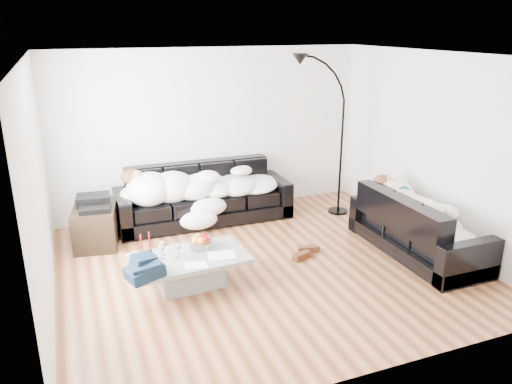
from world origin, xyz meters
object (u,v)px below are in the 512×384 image
object	(u,v)px
sleeper_back	(204,182)
floor_lamp	(342,146)
candle_right	(149,242)
stereo	(94,202)
coffee_table	(190,271)
fruit_bowl	(201,241)
shoes	(305,253)
sofa_back	(204,194)
sleeper_right	(420,209)
wine_glass_b	(161,252)
wine_glass_a	(162,248)
av_cabinet	(96,225)
wine_glass_c	(178,251)
sofa_right	(418,224)
candle_left	(141,245)

from	to	relation	value
sleeper_back	floor_lamp	bearing A→B (deg)	-10.55
candle_right	stereo	distance (m)	1.45
coffee_table	stereo	world-z (taller)	stereo
fruit_bowl	shoes	world-z (taller)	fruit_bowl
sofa_back	floor_lamp	distance (m)	2.29
sleeper_right	floor_lamp	size ratio (longest dim) A/B	0.78
coffee_table	wine_glass_b	distance (m)	0.42
coffee_table	wine_glass_a	size ratio (longest dim) A/B	7.31
sleeper_back	candle_right	distance (m)	1.97
sofa_back	stereo	xyz separation A→B (m)	(-1.64, -0.32, 0.19)
av_cabinet	shoes	bearing A→B (deg)	-19.26
coffee_table	stereo	xyz separation A→B (m)	(-0.92, 1.64, 0.43)
wine_glass_c	shoes	bearing A→B (deg)	7.11
sofa_right	candle_left	size ratio (longest dim) A/B	8.34
av_cabinet	stereo	xyz separation A→B (m)	(0.00, 0.00, 0.34)
sleeper_back	coffee_table	size ratio (longest dim) A/B	1.71
sofa_right	shoes	distance (m)	1.55
sleeper_back	coffee_table	bearing A→B (deg)	-110.65
sleeper_right	candle_left	distance (m)	3.59
sofa_right	sleeper_back	xyz separation A→B (m)	(-2.33, 2.12, 0.24)
sleeper_back	fruit_bowl	bearing A→B (deg)	-106.99
sofa_back	wine_glass_a	size ratio (longest dim) A/B	14.79
wine_glass_c	av_cabinet	xyz separation A→B (m)	(-0.79, 1.63, -0.19)
sofa_back	candle_right	bearing A→B (deg)	-123.93
sofa_right	floor_lamp	size ratio (longest dim) A/B	0.91
sofa_right	floor_lamp	distance (m)	1.87
wine_glass_c	shoes	xyz separation A→B (m)	(1.74, 0.22, -0.42)
sofa_back	wine_glass_c	size ratio (longest dim) A/B	14.50
fruit_bowl	sofa_back	bearing A→B (deg)	73.46
sleeper_right	fruit_bowl	xyz separation A→B (m)	(-2.86, 0.40, -0.16)
wine_glass_c	av_cabinet	distance (m)	1.82
candle_left	stereo	bearing A→B (deg)	106.87
sofa_right	av_cabinet	xyz separation A→B (m)	(-3.97, 1.85, -0.13)
coffee_table	sofa_back	bearing A→B (deg)	69.83
fruit_bowl	floor_lamp	xyz separation A→B (m)	(2.66, 1.32, 0.64)
wine_glass_b	wine_glass_c	xyz separation A→B (m)	(0.18, -0.04, 0.00)
wine_glass_c	wine_glass_a	bearing A→B (deg)	137.29
sleeper_right	shoes	xyz separation A→B (m)	(-1.44, 0.44, -0.58)
sofa_back	shoes	size ratio (longest dim) A/B	5.92
shoes	floor_lamp	size ratio (longest dim) A/B	0.20
sofa_right	sleeper_right	world-z (taller)	sleeper_right
av_cabinet	stereo	size ratio (longest dim) A/B	1.85
sofa_back	sleeper_back	bearing A→B (deg)	-90.00
sleeper_right	candle_right	world-z (taller)	sleeper_right
floor_lamp	sleeper_right	bearing A→B (deg)	-96.76
wine_glass_b	shoes	xyz separation A→B (m)	(1.92, 0.18, -0.42)
sleeper_right	candle_right	distance (m)	3.49
sleeper_back	shoes	distance (m)	1.99
sleeper_back	wine_glass_a	xyz separation A→B (m)	(-1.00, -1.76, -0.17)
shoes	stereo	bearing A→B (deg)	140.08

